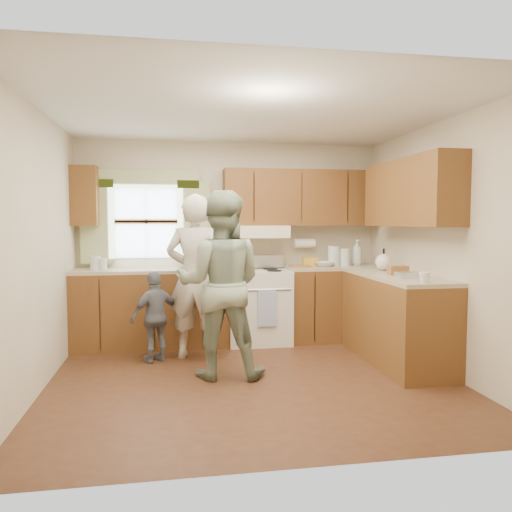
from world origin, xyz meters
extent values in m
plane|color=#412414|center=(0.00, 0.00, 0.00)|extent=(3.80, 3.80, 0.00)
plane|color=white|center=(0.00, 0.00, 2.50)|extent=(3.80, 3.80, 0.00)
plane|color=beige|center=(0.00, 1.75, 1.25)|extent=(3.80, 0.00, 3.80)
plane|color=beige|center=(0.00, -1.75, 1.25)|extent=(3.80, 0.00, 3.80)
plane|color=beige|center=(-1.90, 0.00, 1.25)|extent=(0.00, 3.50, 3.50)
plane|color=beige|center=(1.90, 0.00, 1.25)|extent=(0.00, 3.50, 3.50)
cube|color=#44260E|center=(-0.99, 1.45, 0.45)|extent=(1.82, 0.60, 0.90)
cube|color=#44260E|center=(1.29, 1.45, 0.45)|extent=(1.22, 0.60, 0.90)
cube|color=#492810|center=(1.60, 0.32, 0.45)|extent=(0.60, 1.65, 0.90)
cube|color=#BEAC8F|center=(-0.99, 1.45, 0.92)|extent=(1.82, 0.60, 0.04)
cube|color=#BEAC8F|center=(1.29, 1.45, 0.92)|extent=(1.22, 0.60, 0.04)
cube|color=#BEAC8F|center=(1.60, 0.32, 0.92)|extent=(0.60, 1.65, 0.04)
cube|color=#44260E|center=(0.90, 1.58, 1.80)|extent=(2.00, 0.33, 0.70)
cube|color=#492810|center=(-1.75, 1.58, 1.80)|extent=(0.30, 0.33, 0.70)
cube|color=#492810|center=(1.73, 0.32, 1.80)|extent=(0.33, 1.65, 0.70)
cube|color=beige|center=(0.30, 1.52, 1.38)|extent=(0.76, 0.45, 0.15)
cube|color=silver|center=(-1.05, 1.73, 1.50)|extent=(0.90, 0.03, 0.90)
cube|color=#F0F448|center=(-1.63, 1.68, 1.50)|extent=(0.40, 0.05, 1.02)
cube|color=#F0F448|center=(-0.47, 1.68, 1.50)|extent=(0.40, 0.05, 1.02)
cube|color=#F0F448|center=(-1.05, 1.68, 2.02)|extent=(1.30, 0.05, 0.22)
cylinder|color=white|center=(0.95, 1.65, 1.22)|extent=(0.27, 0.12, 0.12)
imported|color=silver|center=(-0.62, 1.43, 0.98)|extent=(0.14, 0.14, 0.09)
imported|color=silver|center=(1.60, 1.48, 1.11)|extent=(0.18, 0.18, 0.33)
imported|color=silver|center=(1.13, 1.37, 0.97)|extent=(0.27, 0.27, 0.06)
imported|color=silver|center=(1.54, -0.37, 0.99)|extent=(0.11, 0.11, 0.10)
cylinder|color=silver|center=(-1.62, 1.39, 1.02)|extent=(0.12, 0.12, 0.17)
cylinder|color=silver|center=(-1.53, 1.37, 1.01)|extent=(0.09, 0.09, 0.14)
cube|color=olive|center=(0.81, 1.34, 0.95)|extent=(0.25, 0.19, 0.02)
cube|color=gold|center=(0.98, 1.49, 0.99)|extent=(0.19, 0.13, 0.10)
cylinder|color=silver|center=(1.28, 1.45, 1.07)|extent=(0.15, 0.15, 0.25)
cylinder|color=silver|center=(1.42, 1.42, 1.05)|extent=(0.13, 0.13, 0.22)
sphere|color=silver|center=(1.65, 0.77, 1.04)|extent=(0.19, 0.19, 0.19)
cube|color=olive|center=(1.61, 0.32, 0.99)|extent=(0.20, 0.11, 0.09)
cube|color=silver|center=(1.59, 0.02, 0.97)|extent=(0.25, 0.17, 0.06)
cube|color=silver|center=(0.30, 1.43, 0.45)|extent=(0.76, 0.64, 0.90)
cube|color=#B7B7BC|center=(0.30, 1.69, 0.99)|extent=(0.76, 0.10, 0.16)
cylinder|color=#B7B7BC|center=(0.30, 1.11, 0.70)|extent=(0.68, 0.03, 0.03)
cube|color=#4A6AAC|center=(0.35, 1.09, 0.48)|extent=(0.22, 0.02, 0.42)
cylinder|color=black|center=(0.12, 1.55, 0.91)|extent=(0.18, 0.18, 0.01)
cylinder|color=black|center=(0.48, 1.55, 0.91)|extent=(0.18, 0.18, 0.01)
cylinder|color=black|center=(0.12, 1.30, 0.91)|extent=(0.18, 0.18, 0.01)
cylinder|color=black|center=(0.48, 1.30, 0.91)|extent=(0.18, 0.18, 0.01)
imported|color=beige|center=(-0.49, 0.85, 0.90)|extent=(0.75, 0.60, 1.80)
imported|color=#2A422F|center=(-0.29, 0.16, 0.90)|extent=(0.98, 0.83, 1.80)
imported|color=slate|center=(-0.92, 0.78, 0.49)|extent=(0.61, 0.49, 0.97)
camera|label=1|loc=(-0.76, -4.60, 1.50)|focal=35.00mm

